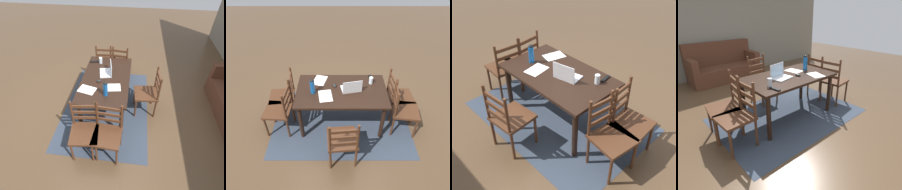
# 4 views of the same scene
# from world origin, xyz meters

# --- Properties ---
(ground_plane) EXTENTS (14.00, 14.00, 0.00)m
(ground_plane) POSITION_xyz_m (0.00, 0.00, 0.00)
(ground_plane) COLOR brown
(area_rug) EXTENTS (2.50, 1.72, 0.01)m
(area_rug) POSITION_xyz_m (0.00, 0.00, 0.00)
(area_rug) COLOR #333D4C
(area_rug) RESTS_ON ground
(wall_back) EXTENTS (8.00, 0.12, 2.70)m
(wall_back) POSITION_xyz_m (0.00, 3.17, 1.35)
(wall_back) COLOR gray
(wall_back) RESTS_ON ground
(dining_table) EXTENTS (1.51, 0.89, 0.75)m
(dining_table) POSITION_xyz_m (0.00, 0.00, 0.65)
(dining_table) COLOR black
(dining_table) RESTS_ON ground
(chair_right_far) EXTENTS (0.47, 0.47, 0.95)m
(chair_right_far) POSITION_xyz_m (1.05, 0.18, 0.46)
(chair_right_far) COLOR #4C2B19
(chair_right_far) RESTS_ON ground
(chair_left_far) EXTENTS (0.50, 0.50, 0.95)m
(chair_left_far) POSITION_xyz_m (-1.05, 0.17, 0.46)
(chair_left_far) COLOR #4C2B19
(chair_left_far) RESTS_ON ground
(chair_left_near) EXTENTS (0.47, 0.47, 0.95)m
(chair_left_near) POSITION_xyz_m (-1.05, -0.18, 0.46)
(chair_left_near) COLOR #4C2B19
(chair_left_near) RESTS_ON ground
(chair_right_near) EXTENTS (0.49, 0.49, 0.95)m
(chair_right_near) POSITION_xyz_m (1.05, -0.18, 0.46)
(chair_right_near) COLOR #4C2B19
(chair_right_near) RESTS_ON ground
(chair_far_head) EXTENTS (0.48, 0.48, 0.95)m
(chair_far_head) POSITION_xyz_m (-0.00, 0.82, 0.46)
(chair_far_head) COLOR #4C2B19
(chair_far_head) RESTS_ON ground
(couch) EXTENTS (1.80, 0.80, 1.00)m
(couch) POSITION_xyz_m (-0.04, 2.70, 0.36)
(couch) COLOR #512D1E
(couch) RESTS_ON ground
(laptop) EXTENTS (0.36, 0.28, 0.23)m
(laptop) POSITION_xyz_m (-0.16, 0.01, 0.81)
(laptop) COLOR silver
(laptop) RESTS_ON dining_table
(water_bottle) EXTENTS (0.08, 0.08, 0.27)m
(water_bottle) POSITION_xyz_m (0.47, 0.07, 0.89)
(water_bottle) COLOR #145199
(water_bottle) RESTS_ON dining_table
(drinking_glass) EXTENTS (0.07, 0.07, 0.12)m
(drinking_glass) POSITION_xyz_m (-0.51, -0.19, 0.81)
(drinking_glass) COLOR silver
(drinking_glass) RESTS_ON dining_table
(computer_mouse) EXTENTS (0.10, 0.12, 0.03)m
(computer_mouse) POSITION_xyz_m (0.12, -0.11, 0.77)
(computer_mouse) COLOR black
(computer_mouse) RESTS_ON dining_table
(tv_remote) EXTENTS (0.07, 0.17, 0.02)m
(tv_remote) POSITION_xyz_m (-0.52, -0.34, 0.76)
(tv_remote) COLOR black
(tv_remote) RESTS_ON dining_table
(paper_stack_left) EXTENTS (0.26, 0.33, 0.00)m
(paper_stack_left) POSITION_xyz_m (0.27, 0.15, 0.75)
(paper_stack_left) COLOR white
(paper_stack_left) RESTS_ON dining_table
(paper_stack_right) EXTENTS (0.28, 0.34, 0.00)m
(paper_stack_right) POSITION_xyz_m (0.38, -0.27, 0.75)
(paper_stack_right) COLOR white
(paper_stack_right) RESTS_ON dining_table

